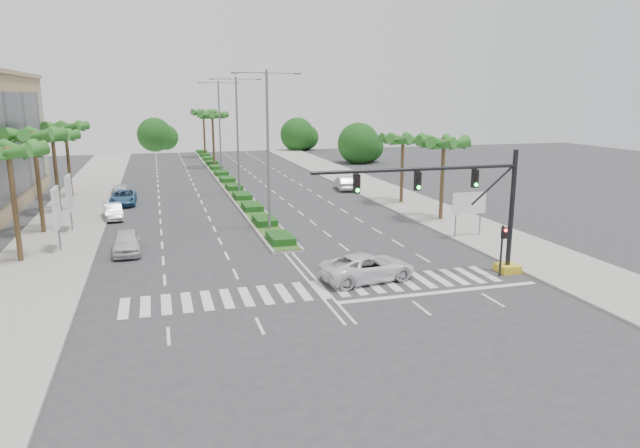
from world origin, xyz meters
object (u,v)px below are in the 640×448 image
object	(u,v)px
car_parked_d	(121,194)
car_parked_a	(126,242)
car_right	(344,183)
car_parked_b	(113,211)
car_crossing	(368,267)
car_parked_c	(123,198)

from	to	relation	value
car_parked_d	car_parked_a	bearing A→B (deg)	-93.27
car_right	car_parked_a	bearing A→B (deg)	50.81
car_parked_b	car_parked_a	bearing A→B (deg)	-90.31
car_parked_b	car_crossing	bearing A→B (deg)	-63.06
car_parked_d	car_right	distance (m)	23.41
car_parked_c	car_parked_d	bearing A→B (deg)	98.37
car_crossing	car_right	bearing A→B (deg)	-24.69
car_parked_a	car_crossing	bearing A→B (deg)	-38.10
car_parked_a	car_right	distance (m)	30.26
car_parked_a	car_parked_b	distance (m)	11.64
car_right	car_parked_d	bearing A→B (deg)	7.71
car_parked_b	car_parked_d	size ratio (longest dim) A/B	0.90
car_parked_a	car_crossing	distance (m)	16.44
car_parked_b	car_right	world-z (taller)	car_right
car_parked_b	car_parked_d	distance (m)	9.14
car_crossing	car_right	distance (m)	31.68
car_parked_c	car_parked_d	size ratio (longest dim) A/B	1.11
car_parked_b	car_parked_c	world-z (taller)	car_parked_c
car_parked_a	car_right	size ratio (longest dim) A/B	1.00
car_parked_d	car_right	bearing A→B (deg)	-6.88
car_right	car_parked_c	bearing A→B (deg)	13.90
car_parked_b	car_parked_d	bearing A→B (deg)	80.83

